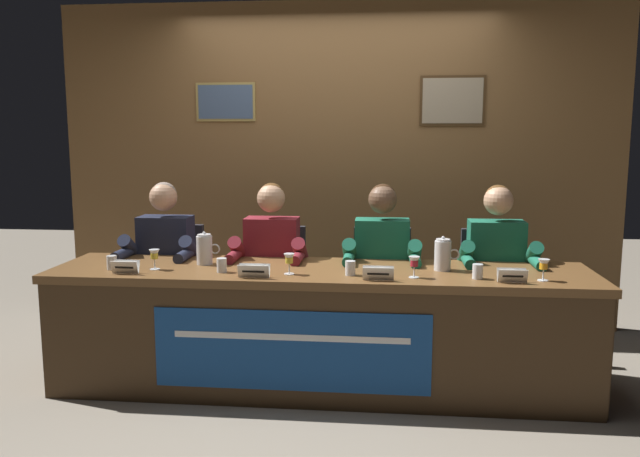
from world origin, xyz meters
TOP-DOWN VIEW (x-y plane):
  - ground_plane at (0.00, 0.00)m, footprint 12.00×12.00m
  - wall_back_panelled at (0.00, 1.38)m, footprint 4.50×0.14m
  - conference_table at (-0.00, -0.11)m, footprint 3.30×0.74m
  - chair_far_left at (-1.12, 0.55)m, footprint 0.44×0.45m
  - panelist_far_left at (-1.12, 0.35)m, footprint 0.51×0.48m
  - nameplate_far_left at (-1.13, -0.25)m, footprint 0.16×0.06m
  - juice_glass_far_left at (-1.00, -0.12)m, footprint 0.06×0.06m
  - water_cup_far_left at (-1.26, -0.14)m, footprint 0.06×0.06m
  - chair_center_left at (-0.37, 0.55)m, footprint 0.44×0.45m
  - panelist_center_left at (-0.37, 0.35)m, footprint 0.51×0.48m
  - nameplate_center_left at (-0.35, -0.28)m, footprint 0.18×0.06m
  - juice_glass_center_left at (-0.17, -0.17)m, footprint 0.06×0.06m
  - water_cup_center_left at (-0.57, -0.15)m, footprint 0.06×0.06m
  - chair_center_right at (0.37, 0.55)m, footprint 0.44×0.45m
  - panelist_center_right at (0.37, 0.35)m, footprint 0.51×0.48m
  - nameplate_center_right at (0.36, -0.27)m, footprint 0.17×0.06m
  - juice_glass_center_right at (0.56, -0.18)m, footprint 0.06×0.06m
  - water_cup_center_right at (0.19, -0.16)m, footprint 0.06×0.06m
  - chair_far_right at (1.12, 0.55)m, footprint 0.44×0.45m
  - panelist_far_right at (1.12, 0.35)m, footprint 0.51×0.48m
  - nameplate_far_right at (1.10, -0.25)m, footprint 0.16×0.06m
  - juice_glass_far_right at (1.28, -0.19)m, footprint 0.06×0.06m
  - water_cup_far_right at (0.92, -0.17)m, footprint 0.06×0.06m
  - water_pitcher_left_side at (-0.74, 0.07)m, footprint 0.15×0.10m
  - water_pitcher_right_side at (0.74, 0.04)m, footprint 0.15×0.10m

SIDE VIEW (x-z plane):
  - ground_plane at x=0.00m, z-range 0.00..0.00m
  - chair_far_left at x=-1.12m, z-range -0.01..0.90m
  - chair_center_left at x=-0.37m, z-range -0.01..0.90m
  - chair_center_right at x=0.37m, z-range -0.01..0.90m
  - chair_far_right at x=1.12m, z-range -0.01..0.90m
  - conference_table at x=0.00m, z-range 0.14..0.89m
  - panelist_far_left at x=-1.12m, z-range 0.10..1.34m
  - panelist_center_left at x=-0.37m, z-range 0.10..1.34m
  - panelist_center_right at x=0.37m, z-range 0.10..1.34m
  - panelist_far_right at x=1.12m, z-range 0.10..1.34m
  - water_cup_far_left at x=-1.26m, z-range 0.75..0.83m
  - water_cup_center_left at x=-0.57m, z-range 0.75..0.83m
  - water_cup_center_right at x=0.19m, z-range 0.75..0.83m
  - water_cup_far_right at x=0.92m, z-range 0.75..0.83m
  - nameplate_far_left at x=-1.13m, z-range 0.75..0.83m
  - nameplate_center_left at x=-0.35m, z-range 0.75..0.83m
  - nameplate_center_right at x=0.36m, z-range 0.75..0.83m
  - nameplate_far_right at x=1.10m, z-range 0.75..0.83m
  - juice_glass_far_left at x=-1.00m, z-range 0.77..0.90m
  - juice_glass_center_left at x=-0.17m, z-range 0.77..0.90m
  - juice_glass_center_right at x=0.56m, z-range 0.77..0.90m
  - juice_glass_far_right at x=1.28m, z-range 0.77..0.90m
  - water_pitcher_left_side at x=-0.74m, z-range 0.74..0.95m
  - water_pitcher_right_side at x=0.74m, z-range 0.74..0.95m
  - wall_back_panelled at x=0.00m, z-range 0.00..2.60m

